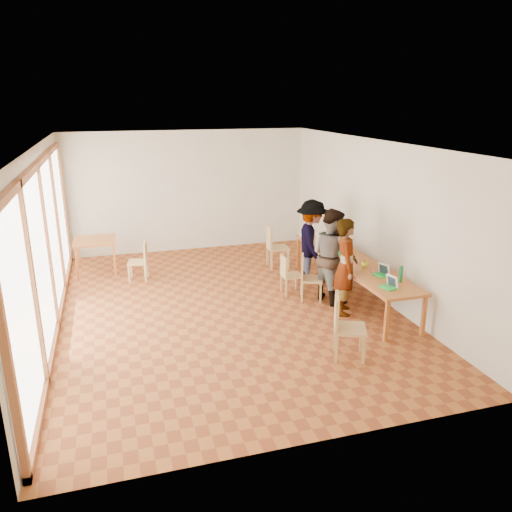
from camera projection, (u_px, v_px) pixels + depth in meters
The scene contains 25 objects.
ground at pixel (226, 308), 9.30m from camera, with size 8.00×8.00×0.00m, color #9C5425.
wall_back at pixel (188, 191), 12.50m from camera, with size 6.00×0.10×3.00m, color beige.
wall_front at pixel (310, 323), 5.19m from camera, with size 6.00×0.10×3.00m, color beige.
wall_right at pixel (375, 219), 9.65m from camera, with size 0.10×8.00×3.00m, color beige.
window_wall at pixel (45, 243), 8.05m from camera, with size 0.10×8.00×3.00m, color white.
ceiling at pixel (222, 143), 8.39m from camera, with size 6.00×8.00×0.04m, color white.
communal_table at pixel (351, 262), 9.69m from camera, with size 0.80×4.00×0.75m.
side_table at pixel (95, 243), 11.03m from camera, with size 0.90×0.90×0.75m.
chair_near at pixel (343, 320), 7.36m from camera, with size 0.60×0.60×0.53m.
chair_mid at pixel (307, 273), 9.54m from camera, with size 0.53×0.53×0.47m.
chair_far at pixel (288, 271), 9.82m from camera, with size 0.38×0.38×0.42m.
chair_empty at pixel (273, 242), 11.32m from camera, with size 0.50×0.50×0.53m.
chair_spare at pixel (142, 257), 10.59m from camera, with size 0.46×0.46×0.45m.
person_near at pixel (346, 267), 8.85m from camera, with size 0.64×0.42×1.76m, color gray.
person_mid at pixel (331, 255), 9.42m from camera, with size 0.87×0.68×1.80m, color gray.
person_far at pixel (311, 242), 10.37m from camera, with size 1.14×0.66×1.76m, color gray.
laptop_near at pixel (390, 284), 8.21m from camera, with size 0.26×0.29×0.21m.
laptop_mid at pixel (382, 272), 8.79m from camera, with size 0.29×0.31×0.21m.
laptop_far at pixel (338, 251), 10.02m from camera, with size 0.25×0.27×0.19m.
yellow_mug at pixel (365, 265), 9.20m from camera, with size 0.14×0.14×0.11m, color gold.
green_bottle at pixel (401, 274), 8.44m from camera, with size 0.07×0.07×0.28m, color #16682D.
clear_glass at pixel (301, 235), 11.25m from camera, with size 0.07×0.07×0.09m, color silver.
condiment_cup at pixel (317, 234), 11.40m from camera, with size 0.08×0.08×0.06m, color white.
pink_phone at pixel (373, 272), 8.96m from camera, with size 0.05×0.10×0.01m, color #E94966.
black_pouch at pixel (342, 247), 10.32m from camera, with size 0.16×0.26×0.09m, color black.
Camera 1 is at (-1.88, -8.38, 3.74)m, focal length 35.00 mm.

